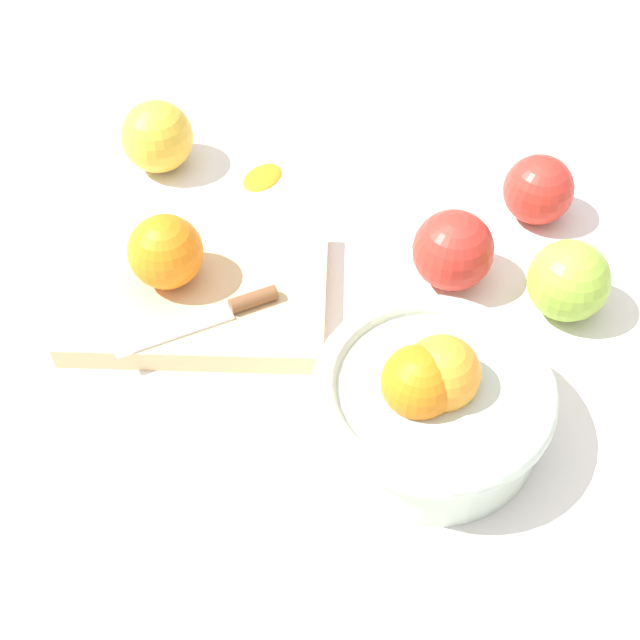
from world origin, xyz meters
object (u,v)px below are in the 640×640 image
object	(u,v)px
bowl	(431,400)
cutting_board	(199,293)
apple_front_left	(538,190)
knife	(219,312)
apple_front_right	(157,137)
orange_on_board	(166,252)
apple_mid_left_2	(453,250)
apple_mid_left	(568,278)

from	to	relation	value
bowl	cutting_board	bearing A→B (deg)	-27.01
bowl	apple_front_left	bearing A→B (deg)	-107.92
cutting_board	knife	size ratio (longest dim) A/B	1.73
cutting_board	knife	xyz separation A→B (m)	(-0.03, 0.03, 0.02)
cutting_board	knife	distance (m)	0.05
cutting_board	bowl	bearing A→B (deg)	152.99
apple_front_left	apple_front_right	distance (m)	0.41
bowl	cutting_board	distance (m)	0.25
cutting_board	orange_on_board	bearing A→B (deg)	-8.87
apple_mid_left_2	bowl	bearing A→B (deg)	86.99
cutting_board	apple_mid_left	world-z (taller)	apple_mid_left
knife	apple_front_right	bearing A→B (deg)	-62.44
apple_mid_left_2	apple_mid_left	bearing A→B (deg)	169.54
apple_mid_left_2	apple_front_right	size ratio (longest dim) A/B	1.00
apple_mid_left_2	orange_on_board	bearing A→B (deg)	12.97
knife	apple_mid_left_2	bearing A→B (deg)	-154.10
bowl	apple_mid_left_2	world-z (taller)	bowl
apple_mid_left_2	apple_front_right	distance (m)	0.35
apple_mid_left_2	knife	bearing A→B (deg)	25.90
knife	apple_mid_left	distance (m)	0.32
orange_on_board	cutting_board	bearing A→B (deg)	171.13
apple_mid_left	orange_on_board	bearing A→B (deg)	6.26
apple_front_right	cutting_board	bearing A→B (deg)	114.93
apple_mid_left	apple_front_left	bearing A→B (deg)	-78.48
apple_mid_left	knife	bearing A→B (deg)	14.33
knife	apple_front_right	xyz separation A→B (m)	(0.12, -0.23, 0.01)
bowl	knife	xyz separation A→B (m)	(0.20, -0.08, -0.01)
knife	apple_front_left	world-z (taller)	apple_front_left
cutting_board	orange_on_board	size ratio (longest dim) A/B	3.46
bowl	knife	bearing A→B (deg)	-22.14
cutting_board	knife	bearing A→B (deg)	129.84
apple_front_left	apple_mid_left_2	bearing A→B (deg)	51.62
apple_front_left	apple_mid_left_2	world-z (taller)	apple_mid_left_2
apple_mid_left	apple_mid_left_2	size ratio (longest dim) A/B	0.98
cutting_board	apple_front_right	distance (m)	0.21
bowl	knife	distance (m)	0.21
apple_mid_left_2	cutting_board	bearing A→B (deg)	15.40
apple_front_left	orange_on_board	bearing A→B (deg)	25.49
apple_front_left	apple_front_right	world-z (taller)	apple_front_right
apple_front_left	apple_front_right	size ratio (longest dim) A/B	0.92
orange_on_board	apple_mid_left	bearing A→B (deg)	-173.74
bowl	apple_mid_left	size ratio (longest dim) A/B	2.59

